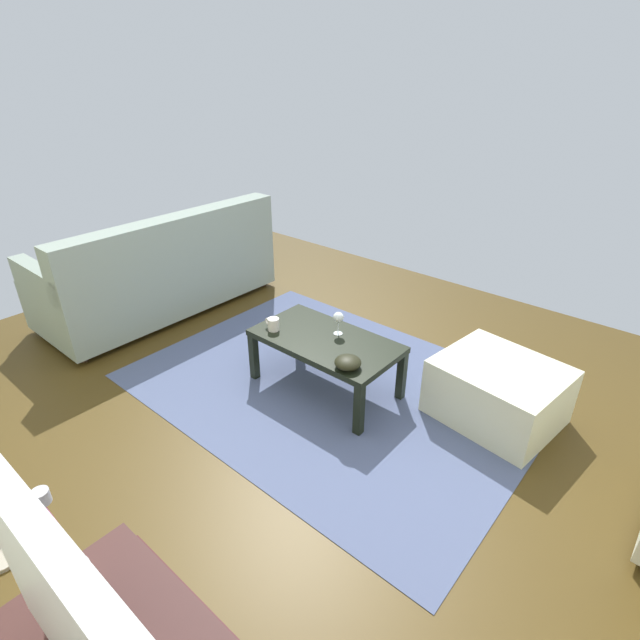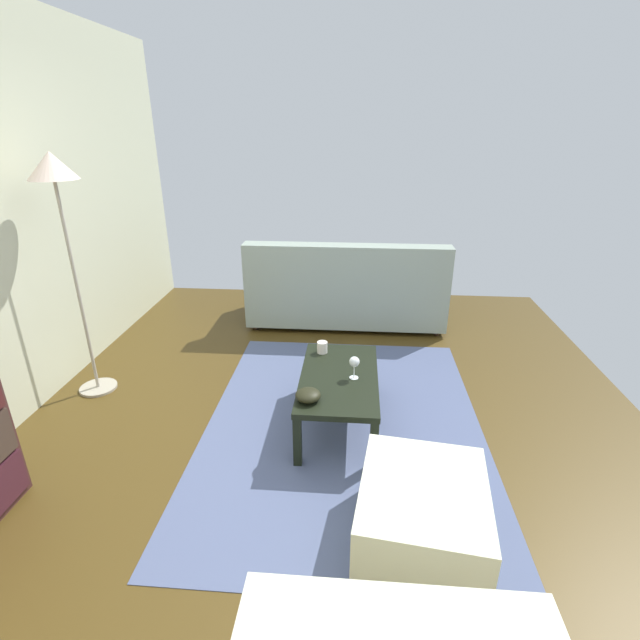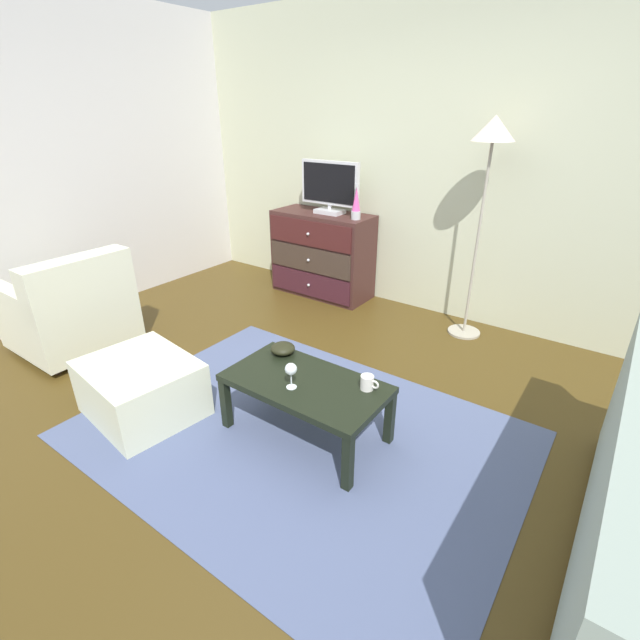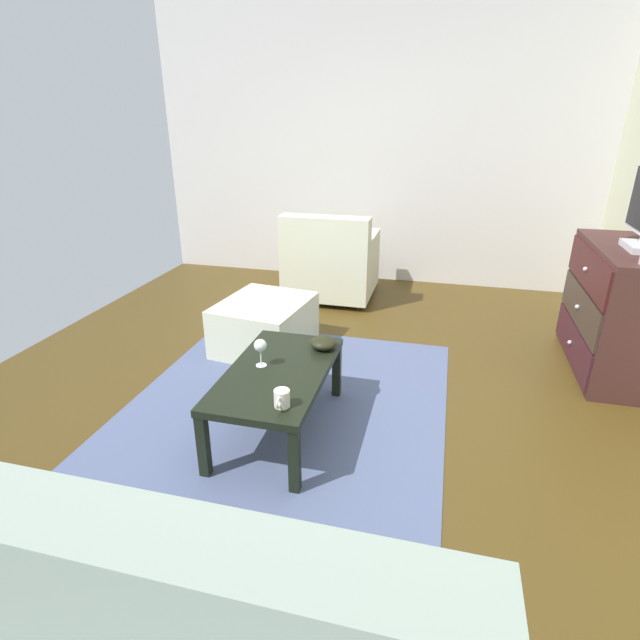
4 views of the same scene
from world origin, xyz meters
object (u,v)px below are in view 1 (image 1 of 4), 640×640
at_px(wine_glass, 338,318).
at_px(couch_large, 162,272).
at_px(bowl_decorative, 348,362).
at_px(lava_lamp, 62,552).
at_px(ottoman, 498,392).
at_px(mug, 273,324).
at_px(coffee_table, 326,345).

height_order(wine_glass, couch_large, couch_large).
relative_size(bowl_decorative, couch_large, 0.08).
height_order(lava_lamp, bowl_decorative, lava_lamp).
xyz_separation_m(wine_glass, bowl_decorative, (-0.29, 0.28, -0.08)).
distance_m(bowl_decorative, ottoman, 0.95).
bearing_deg(ottoman, bowl_decorative, 42.57).
height_order(mug, couch_large, couch_large).
distance_m(wine_glass, bowl_decorative, 0.41).
xyz_separation_m(couch_large, ottoman, (-2.85, -0.45, -0.16)).
bearing_deg(lava_lamp, coffee_table, -66.04).
distance_m(coffee_table, wine_glass, 0.19).
height_order(coffee_table, ottoman, coffee_table).
bearing_deg(lava_lamp, wine_glass, -67.65).
relative_size(bowl_decorative, ottoman, 0.23).
bearing_deg(couch_large, coffee_table, 179.99).
bearing_deg(couch_large, mug, 174.75).
height_order(lava_lamp, mug, lava_lamp).
relative_size(lava_lamp, ottoman, 0.47).
bearing_deg(mug, couch_large, -5.25).
xyz_separation_m(lava_lamp, bowl_decorative, (0.54, -1.75, -0.59)).
xyz_separation_m(lava_lamp, wine_glass, (0.83, -2.03, -0.51)).
bearing_deg(mug, ottoman, -156.30).
relative_size(coffee_table, couch_large, 0.48).
xyz_separation_m(coffee_table, wine_glass, (-0.02, -0.10, 0.16)).
relative_size(lava_lamp, coffee_table, 0.34).
bearing_deg(bowl_decorative, couch_large, -4.68).
distance_m(couch_large, ottoman, 2.89).
bearing_deg(mug, lava_lamp, 123.72).
xyz_separation_m(coffee_table, couch_large, (1.85, -0.00, 0.01)).
distance_m(wine_glass, mug, 0.44).
distance_m(coffee_table, ottoman, 1.10).
bearing_deg(bowl_decorative, mug, -3.36).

